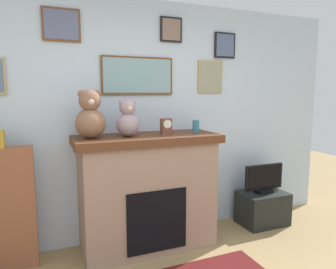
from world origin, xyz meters
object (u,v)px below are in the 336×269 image
at_px(candle_jar, 196,126).
at_px(teddy_bear_tan, 128,119).
at_px(television, 264,179).
at_px(fireplace, 148,191).
at_px(mantel_clock, 166,126).
at_px(bookshelf, 6,206).
at_px(tv_stand, 262,208).
at_px(teddy_bear_cream, 90,117).

bearing_deg(candle_jar, teddy_bear_tan, -179.96).
bearing_deg(television, fireplace, 179.46).
xyz_separation_m(fireplace, teddy_bear_tan, (-0.20, -0.02, 0.76)).
bearing_deg(television, mantel_clock, -179.78).
distance_m(bookshelf, tv_stand, 2.84).
height_order(candle_jar, teddy_bear_cream, teddy_bear_cream).
xyz_separation_m(television, teddy_bear_cream, (-2.05, -0.00, 0.83)).
xyz_separation_m(fireplace, television, (1.49, -0.01, -0.03)).
xyz_separation_m(bookshelf, television, (2.81, -0.10, -0.03)).
bearing_deg(television, tv_stand, 90.00).
bearing_deg(fireplace, tv_stand, -0.49).
distance_m(fireplace, teddy_bear_cream, 0.97).
height_order(fireplace, mantel_clock, mantel_clock).
xyz_separation_m(tv_stand, teddy_bear_tan, (-1.69, -0.01, 1.16)).
height_order(fireplace, candle_jar, candle_jar).
bearing_deg(candle_jar, fireplace, 178.15).
relative_size(bookshelf, teddy_bear_cream, 2.83).
height_order(tv_stand, teddy_bear_tan, teddy_bear_tan).
bearing_deg(bookshelf, candle_jar, -3.21).
bearing_deg(tv_stand, teddy_bear_tan, -179.82).
bearing_deg(television, candle_jar, -179.79).
xyz_separation_m(fireplace, tv_stand, (1.49, -0.01, -0.40)).
height_order(tv_stand, teddy_bear_cream, teddy_bear_cream).
height_order(tv_stand, candle_jar, candle_jar).
height_order(fireplace, teddy_bear_cream, teddy_bear_cream).
xyz_separation_m(tv_stand, teddy_bear_cream, (-2.05, -0.01, 1.20)).
bearing_deg(bookshelf, fireplace, -3.77).
height_order(bookshelf, teddy_bear_tan, teddy_bear_tan).
height_order(mantel_clock, teddy_bear_cream, teddy_bear_cream).
height_order(television, mantel_clock, mantel_clock).
bearing_deg(mantel_clock, teddy_bear_tan, 179.88).
bearing_deg(fireplace, candle_jar, -1.85).
relative_size(television, candle_jar, 3.97).
relative_size(tv_stand, mantel_clock, 3.47).
distance_m(bookshelf, television, 2.82).
height_order(bookshelf, tv_stand, bookshelf).
bearing_deg(teddy_bear_cream, tv_stand, 0.15).
relative_size(mantel_clock, teddy_bear_tan, 0.44).
bearing_deg(candle_jar, television, 0.21).
bearing_deg(teddy_bear_cream, bookshelf, 172.13).
relative_size(tv_stand, teddy_bear_cream, 1.24).
height_order(tv_stand, mantel_clock, mantel_clock).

